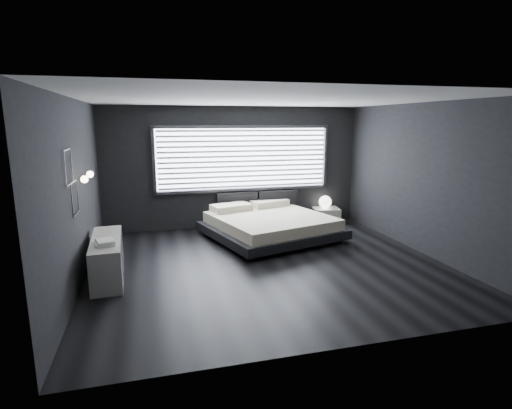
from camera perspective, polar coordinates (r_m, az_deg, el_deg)
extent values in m
plane|color=black|center=(7.07, 1.78, -8.53)|extent=(6.00, 6.00, 0.00)
plane|color=silver|center=(6.64, 1.94, 14.78)|extent=(6.00, 6.00, 0.00)
cube|color=black|center=(9.36, -2.99, 5.28)|extent=(6.00, 0.04, 2.80)
cube|color=black|center=(4.21, 12.66, -2.94)|extent=(6.00, 0.04, 2.80)
cube|color=black|center=(6.53, -24.27, 1.47)|extent=(0.04, 5.50, 2.80)
cube|color=black|center=(8.09, 22.70, 3.39)|extent=(0.04, 5.50, 2.80)
cube|color=white|center=(9.36, -1.77, 6.59)|extent=(4.00, 0.02, 1.38)
cube|color=#47474C|center=(9.09, -14.43, 6.08)|extent=(0.06, 0.08, 1.48)
cube|color=#47474C|center=(9.99, 9.82, 6.75)|extent=(0.06, 0.08, 1.48)
cube|color=#47474C|center=(9.29, -1.76, 11.06)|extent=(4.14, 0.08, 0.06)
cube|color=#47474C|center=(9.42, -1.70, 2.15)|extent=(4.14, 0.08, 0.06)
cube|color=silver|center=(9.30, -1.69, 6.56)|extent=(3.94, 0.03, 1.32)
cube|color=black|center=(9.38, -2.71, 0.17)|extent=(0.96, 0.16, 0.52)
cube|color=black|center=(9.64, 3.11, 0.48)|extent=(0.96, 0.16, 0.52)
cylinder|color=silver|center=(6.54, -23.92, 3.29)|extent=(0.10, 0.02, 0.02)
sphere|color=#FFE5B7|center=(6.53, -23.31, 3.33)|extent=(0.11, 0.11, 0.11)
cylinder|color=silver|center=(7.13, -23.19, 3.97)|extent=(0.10, 0.02, 0.02)
sphere|color=#FFE5B7|center=(7.12, -22.63, 4.00)|extent=(0.11, 0.11, 0.11)
cube|color=#47474C|center=(5.91, -25.42, 7.07)|extent=(0.01, 0.46, 0.02)
cube|color=#47474C|center=(5.96, -25.04, 2.66)|extent=(0.01, 0.46, 0.02)
cube|color=#47474C|center=(6.15, -24.86, 5.10)|extent=(0.01, 0.02, 0.46)
cube|color=#47474C|center=(5.70, -25.63, 4.59)|extent=(0.01, 0.02, 0.46)
cube|color=#47474C|center=(6.20, -24.64, 2.92)|extent=(0.01, 0.46, 0.02)
cube|color=#47474C|center=(6.28, -24.28, -1.23)|extent=(0.01, 0.46, 0.02)
cube|color=#47474C|center=(6.46, -24.14, 1.20)|extent=(0.01, 0.02, 0.46)
cube|color=#47474C|center=(6.01, -24.81, 0.43)|extent=(0.01, 0.02, 0.46)
cube|color=black|center=(7.30, -0.87, -7.47)|extent=(0.17, 0.17, 0.09)
cube|color=black|center=(8.51, 11.68, -4.92)|extent=(0.17, 0.17, 0.09)
cube|color=black|center=(8.93, -6.96, -3.97)|extent=(0.17, 0.17, 0.09)
cube|color=black|center=(9.94, 4.32, -2.30)|extent=(0.17, 0.17, 0.09)
cube|color=black|center=(8.57, 2.14, -3.63)|extent=(3.01, 2.93, 0.18)
cube|color=beige|center=(8.52, 2.15, -2.32)|extent=(2.71, 2.71, 0.22)
cube|color=beige|center=(8.97, -3.57, -0.41)|extent=(0.97, 0.69, 0.15)
cube|color=beige|center=(9.46, 1.86, 0.24)|extent=(0.97, 0.69, 0.15)
cube|color=silver|center=(10.03, 9.93, -1.51)|extent=(0.70, 0.62, 0.37)
sphere|color=white|center=(9.95, 9.85, 0.36)|extent=(0.30, 0.30, 0.30)
cube|color=silver|center=(6.83, -20.47, -7.16)|extent=(0.53, 1.63, 0.64)
cube|color=#47474C|center=(6.82, -18.54, -7.05)|extent=(0.09, 1.59, 0.62)
cube|color=white|center=(6.42, -20.81, -5.16)|extent=(0.33, 0.40, 0.04)
cube|color=white|center=(6.39, -20.76, -4.88)|extent=(0.31, 0.37, 0.03)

